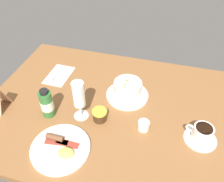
{
  "coord_description": "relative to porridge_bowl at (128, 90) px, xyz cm",
  "views": [
    {
      "loc": [
        -22.23,
        70.79,
        75.81
      ],
      "look_at": [
        -1.93,
        -2.49,
        7.68
      ],
      "focal_mm": 37.33,
      "sensor_mm": 36.0,
      "label": 1
    }
  ],
  "objects": [
    {
      "name": "ground_plane",
      "position": [
        7.6,
        9.15,
        -5.51
      ],
      "size": [
        110.0,
        84.0,
        3.0
      ],
      "primitive_type": "cube",
      "color": "brown"
    },
    {
      "name": "porridge_bowl",
      "position": [
        0.0,
        0.0,
        0.0
      ],
      "size": [
        19.87,
        19.87,
        9.07
      ],
      "color": "white",
      "rests_on": "ground_plane"
    },
    {
      "name": "cutlery_setting",
      "position": [
        38.34,
        -5.63,
        -3.74
      ],
      "size": [
        11.51,
        17.64,
        0.9
      ],
      "color": "white",
      "rests_on": "ground_plane"
    },
    {
      "name": "coffee_cup",
      "position": [
        -33.21,
        16.73,
        -0.81
      ],
      "size": [
        12.97,
        12.83,
        6.97
      ],
      "color": "white",
      "rests_on": "ground_plane"
    },
    {
      "name": "creamer_jug",
      "position": [
        -10.63,
        17.53,
        -1.9
      ],
      "size": [
        5.06,
        5.37,
        4.73
      ],
      "color": "white",
      "rests_on": "ground_plane"
    },
    {
      "name": "wine_glass",
      "position": [
        16.56,
        17.56,
        7.73
      ],
      "size": [
        6.42,
        6.42,
        18.54
      ],
      "color": "white",
      "rests_on": "ground_plane"
    },
    {
      "name": "jam_jar",
      "position": [
        8.12,
        17.27,
        -1.43
      ],
      "size": [
        6.23,
        6.23,
        5.1
      ],
      "color": "#442C18",
      "rests_on": "ground_plane"
    },
    {
      "name": "sauce_bottle_green",
      "position": [
        30.38,
        20.4,
        2.39
      ],
      "size": [
        5.43,
        5.43,
        14.0
      ],
      "color": "#337233",
      "rests_on": "ground_plane"
    },
    {
      "name": "breakfast_plate",
      "position": [
        17.72,
        35.83,
        -3.07
      ],
      "size": [
        22.71,
        22.71,
        3.7
      ],
      "color": "white",
      "rests_on": "ground_plane"
    }
  ]
}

